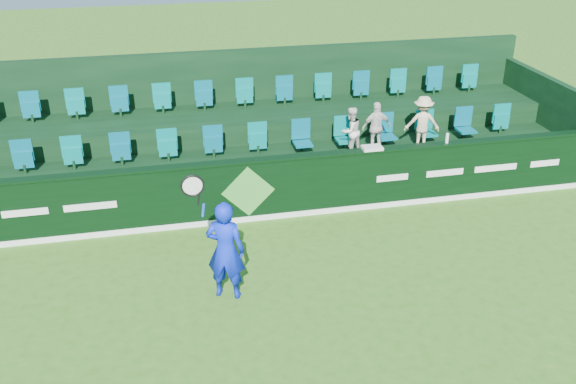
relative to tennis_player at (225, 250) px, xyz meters
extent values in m
plane|color=#306618|center=(0.78, -1.40, -0.91)|extent=(60.00, 60.00, 0.00)
cube|color=black|center=(0.78, 2.60, -0.26)|extent=(16.00, 0.20, 1.30)
cube|color=black|center=(0.78, 2.60, 0.42)|extent=(16.00, 0.24, 0.05)
cube|color=white|center=(0.78, 2.49, -0.85)|extent=(16.00, 0.02, 0.12)
cube|color=green|center=(0.78, 2.49, -0.21)|extent=(1.10, 0.02, 1.10)
cube|color=white|center=(-3.52, 2.49, -0.21)|extent=(0.85, 0.01, 0.14)
cube|color=white|center=(-2.32, 2.49, -0.21)|extent=(1.00, 0.01, 0.14)
cube|color=white|center=(3.88, 2.49, -0.21)|extent=(0.70, 0.01, 0.14)
cube|color=white|center=(5.08, 2.49, -0.21)|extent=(0.85, 0.01, 0.14)
cube|color=white|center=(6.28, 2.49, -0.21)|extent=(1.00, 0.01, 0.14)
cube|color=white|center=(7.48, 2.49, -0.21)|extent=(0.70, 0.01, 0.14)
cube|color=black|center=(0.78, 3.70, -0.51)|extent=(16.00, 2.00, 0.80)
cube|color=black|center=(0.78, 5.60, -0.26)|extent=(16.00, 1.80, 1.30)
cube|color=black|center=(0.78, 6.60, 0.39)|extent=(16.00, 0.20, 2.60)
cube|color=black|center=(8.68, 4.60, 0.09)|extent=(0.20, 4.00, 2.00)
cube|color=#055B6F|center=(0.78, 4.10, 0.19)|extent=(13.50, 0.50, 0.60)
cube|color=#055B6F|center=(0.78, 5.90, 0.69)|extent=(13.50, 0.50, 0.60)
imported|color=#0C23DB|center=(0.01, 0.00, -0.02)|extent=(0.76, 0.64, 1.78)
cylinder|color=#143FBF|center=(-0.32, -0.10, 0.83)|extent=(0.07, 0.04, 0.22)
cylinder|color=black|center=(-0.38, -0.10, 1.03)|extent=(0.06, 0.03, 0.20)
torus|color=black|center=(-0.46, -0.10, 1.27)|extent=(0.43, 0.04, 0.43)
cylinder|color=silver|center=(-0.46, -0.10, 1.27)|extent=(0.35, 0.01, 0.35)
imported|color=white|center=(3.31, 3.72, 0.44)|extent=(0.66, 0.60, 1.10)
imported|color=silver|center=(3.92, 3.72, 0.48)|extent=(0.70, 0.32, 1.18)
imported|color=beige|center=(5.01, 3.72, 0.51)|extent=(0.89, 0.65, 1.24)
cube|color=silver|center=(3.42, 2.60, 0.48)|extent=(0.42, 0.27, 0.06)
cylinder|color=white|center=(5.10, 2.60, 0.55)|extent=(0.07, 0.07, 0.22)
camera|label=1|loc=(-0.92, -9.09, 5.54)|focal=40.00mm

